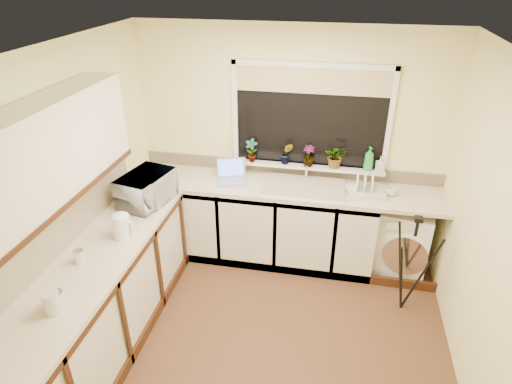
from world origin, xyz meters
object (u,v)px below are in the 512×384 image
object	(u,v)px
plant_b	(287,153)
soap_bottle_clear	(380,165)
cup_back	(391,191)
cup_left	(57,298)
washing_machine	(402,239)
glass_jug	(52,302)
plant_a	(251,151)
soap_bottle_green	(369,159)
laptop	(232,175)
plant_d	(336,156)
dish_rack	(365,192)
tripod	(409,265)
microwave	(147,189)
steel_jar	(79,256)
plant_c	(308,156)
kettle	(122,227)

from	to	relation	value
plant_b	soap_bottle_clear	size ratio (longest dim) A/B	1.39
cup_back	cup_left	size ratio (longest dim) A/B	1.03
washing_machine	glass_jug	size ratio (longest dim) A/B	4.76
plant_a	soap_bottle_green	world-z (taller)	plant_a
laptop	plant_d	distance (m)	1.10
dish_rack	plant_d	distance (m)	0.48
tripod	plant_a	distance (m)	1.92
laptop	plant_a	xyz separation A→B (m)	(0.18, 0.18, 0.22)
cup_back	dish_rack	bearing A→B (deg)	-172.15
microwave	cup_back	world-z (taller)	microwave
dish_rack	tripod	size ratio (longest dim) A/B	0.35
steel_jar	plant_c	distance (m)	2.40
steel_jar	soap_bottle_green	distance (m)	2.85
dish_rack	microwave	distance (m)	2.12
glass_jug	plant_d	world-z (taller)	plant_d
washing_machine	steel_jar	world-z (taller)	steel_jar
steel_jar	microwave	size ratio (longest dim) A/B	0.20
plant_d	laptop	bearing A→B (deg)	-168.81
cup_back	washing_machine	bearing A→B (deg)	14.55
glass_jug	plant_a	world-z (taller)	plant_a
microwave	soap_bottle_clear	distance (m)	2.31
laptop	glass_jug	bearing A→B (deg)	-124.20
kettle	plant_a	bearing A→B (deg)	59.57
washing_machine	dish_rack	world-z (taller)	dish_rack
soap_bottle_clear	kettle	bearing A→B (deg)	-147.02
tripod	plant_d	bearing A→B (deg)	135.07
dish_rack	kettle	bearing A→B (deg)	-162.68
dish_rack	glass_jug	xyz separation A→B (m)	(-2.06, -2.06, 0.05)
kettle	cup_back	distance (m)	2.55
plant_b	soap_bottle_clear	xyz separation A→B (m)	(0.95, -0.02, -0.03)
laptop	dish_rack	distance (m)	1.37
plant_a	cup_left	bearing A→B (deg)	-111.52
laptop	steel_jar	xyz separation A→B (m)	(-0.81, -1.59, -0.01)
kettle	dish_rack	xyz separation A→B (m)	(2.01, 1.15, -0.07)
tripod	plant_c	distance (m)	1.45
dish_rack	plant_c	bearing A→B (deg)	144.55
steel_jar	soap_bottle_clear	world-z (taller)	soap_bottle_clear
microwave	soap_bottle_green	xyz separation A→B (m)	(2.06, 0.83, 0.13)
kettle	microwave	distance (m)	0.60
plant_a	cup_left	xyz separation A→B (m)	(-0.88, -2.23, -0.23)
plant_b	steel_jar	bearing A→B (deg)	-126.98
tripod	microwave	xyz separation A→B (m)	(-2.47, -0.01, 0.54)
plant_c	soap_bottle_clear	distance (m)	0.72
dish_rack	laptop	bearing A→B (deg)	165.12
tripod	dish_rack	bearing A→B (deg)	130.68
tripod	soap_bottle_green	distance (m)	1.13
kettle	plant_b	size ratio (longest dim) A/B	0.85
steel_jar	soap_bottle_clear	xyz separation A→B (m)	(2.31, 1.77, 0.18)
dish_rack	soap_bottle_clear	distance (m)	0.34
kettle	dish_rack	bearing A→B (deg)	29.85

